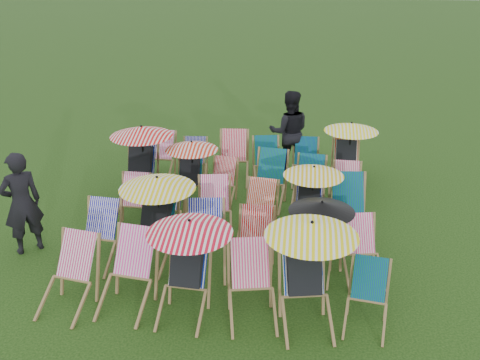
# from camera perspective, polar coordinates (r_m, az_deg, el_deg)

# --- Properties ---
(ground) EXTENTS (100.00, 100.00, 0.00)m
(ground) POSITION_cam_1_polar(r_m,az_deg,el_deg) (9.32, -0.29, -5.78)
(ground) COLOR black
(ground) RESTS_ON ground
(deckchair_0) EXTENTS (0.78, 0.98, 0.96)m
(deckchair_0) POSITION_cam_1_polar(r_m,az_deg,el_deg) (7.69, -17.92, -9.73)
(deckchair_0) COLOR olive
(deckchair_0) RESTS_ON ground
(deckchair_1) EXTENTS (0.79, 1.02, 1.02)m
(deckchair_1) POSITION_cam_1_polar(r_m,az_deg,el_deg) (7.49, -11.95, -9.75)
(deckchair_1) COLOR olive
(deckchair_1) RESTS_ON ground
(deckchair_2) EXTENTS (1.14, 1.19, 1.35)m
(deckchair_2) POSITION_cam_1_polar(r_m,az_deg,el_deg) (7.14, -5.82, -9.21)
(deckchair_2) COLOR olive
(deckchair_2) RESTS_ON ground
(deckchair_3) EXTENTS (0.81, 1.00, 0.97)m
(deckchair_3) POSITION_cam_1_polar(r_m,az_deg,el_deg) (7.13, 1.28, -11.24)
(deckchair_3) COLOR olive
(deckchair_3) RESTS_ON ground
(deckchair_4) EXTENTS (1.20, 1.30, 1.42)m
(deckchair_4) POSITION_cam_1_polar(r_m,az_deg,el_deg) (6.95, 7.20, -9.85)
(deckchair_4) COLOR olive
(deckchair_4) RESTS_ON ground
(deckchair_5) EXTENTS (0.67, 0.84, 0.83)m
(deckchair_5) POSITION_cam_1_polar(r_m,az_deg,el_deg) (7.22, 13.43, -12.20)
(deckchair_5) COLOR olive
(deckchair_5) RESTS_ON ground
(deckchair_6) EXTENTS (0.69, 0.91, 0.94)m
(deckchair_6) POSITION_cam_1_polar(r_m,az_deg,el_deg) (8.59, -15.09, -5.79)
(deckchair_6) COLOR olive
(deckchair_6) RESTS_ON ground
(deckchair_7) EXTENTS (1.17, 1.25, 1.39)m
(deckchair_7) POSITION_cam_1_polar(r_m,az_deg,el_deg) (8.34, -9.20, -4.10)
(deckchair_7) COLOR olive
(deckchair_7) RESTS_ON ground
(deckchair_8) EXTENTS (0.79, 1.01, 1.00)m
(deckchair_8) POSITION_cam_1_polar(r_m,az_deg,el_deg) (8.13, -3.76, -6.45)
(deckchair_8) COLOR olive
(deckchair_8) RESTS_ON ground
(deckchair_9) EXTENTS (0.61, 0.85, 0.91)m
(deckchair_9) POSITION_cam_1_polar(r_m,az_deg,el_deg) (8.13, 1.60, -6.78)
(deckchair_9) COLOR olive
(deckchair_9) RESTS_ON ground
(deckchair_10) EXTENTS (0.98, 1.03, 1.16)m
(deckchair_10) POSITION_cam_1_polar(r_m,az_deg,el_deg) (8.05, 8.20, -6.08)
(deckchair_10) COLOR olive
(deckchair_10) RESTS_ON ground
(deckchair_11) EXTENTS (0.73, 0.91, 0.88)m
(deckchair_11) POSITION_cam_1_polar(r_m,az_deg,el_deg) (8.16, 12.92, -7.43)
(deckchair_11) COLOR olive
(deckchair_11) RESTS_ON ground
(deckchair_12) EXTENTS (0.61, 0.84, 0.89)m
(deckchair_12) POSITION_cam_1_polar(r_m,az_deg,el_deg) (9.57, -11.50, -2.49)
(deckchair_12) COLOR olive
(deckchair_12) RESTS_ON ground
(deckchair_13) EXTENTS (0.62, 0.81, 0.83)m
(deckchair_13) POSITION_cam_1_polar(r_m,az_deg,el_deg) (9.42, -7.88, -2.85)
(deckchair_13) COLOR olive
(deckchair_13) RESTS_ON ground
(deckchair_14) EXTENTS (0.75, 0.94, 0.93)m
(deckchair_14) POSITION_cam_1_polar(r_m,az_deg,el_deg) (9.18, -2.69, -3.03)
(deckchair_14) COLOR olive
(deckchair_14) RESTS_ON ground
(deckchair_15) EXTENTS (0.72, 0.92, 0.91)m
(deckchair_15) POSITION_cam_1_polar(r_m,az_deg,el_deg) (9.08, 1.91, -3.39)
(deckchair_15) COLOR olive
(deckchair_15) RESTS_ON ground
(deckchair_16) EXTENTS (1.02, 1.06, 1.21)m
(deckchair_16) POSITION_cam_1_polar(r_m,az_deg,el_deg) (9.14, 7.44, -2.12)
(deckchair_16) COLOR olive
(deckchair_16) RESTS_ON ground
(deckchair_17) EXTENTS (0.77, 1.01, 1.03)m
(deckchair_17) POSITION_cam_1_polar(r_m,az_deg,el_deg) (9.18, 11.63, -3.15)
(deckchair_17) COLOR olive
(deckchair_17) RESTS_ON ground
(deckchair_18) EXTENTS (1.21, 1.26, 1.44)m
(deckchair_18) POSITION_cam_1_polar(r_m,az_deg,el_deg) (10.56, -10.67, 1.95)
(deckchair_18) COLOR olive
(deckchair_18) RESTS_ON ground
(deckchair_19) EXTENTS (1.01, 1.05, 1.20)m
(deckchair_19) POSITION_cam_1_polar(r_m,az_deg,el_deg) (10.29, -5.40, 0.94)
(deckchair_19) COLOR olive
(deckchair_19) RESTS_ON ground
(deckchair_20) EXTENTS (0.62, 0.81, 0.82)m
(deckchair_20) POSITION_cam_1_polar(r_m,az_deg,el_deg) (10.31, -1.96, -0.27)
(deckchair_20) COLOR olive
(deckchair_20) RESTS_ON ground
(deckchair_21) EXTENTS (0.77, 0.99, 0.99)m
(deckchair_21) POSITION_cam_1_polar(r_m,az_deg,el_deg) (10.21, 3.07, -0.02)
(deckchair_21) COLOR olive
(deckchair_21) RESTS_ON ground
(deckchair_22) EXTENTS (0.72, 0.92, 0.93)m
(deckchair_22) POSITION_cam_1_polar(r_m,az_deg,el_deg) (10.20, 7.35, -0.42)
(deckchair_22) COLOR olive
(deckchair_22) RESTS_ON ground
(deckchair_23) EXTENTS (0.60, 0.82, 0.87)m
(deckchair_23) POSITION_cam_1_polar(r_m,az_deg,el_deg) (10.14, 11.32, -1.00)
(deckchair_23) COLOR olive
(deckchair_23) RESTS_ON ground
(deckchair_24) EXTENTS (0.66, 0.89, 0.93)m
(deckchair_24) POSITION_cam_1_polar(r_m,az_deg,el_deg) (11.62, -8.60, 2.53)
(deckchair_24) COLOR olive
(deckchair_24) RESTS_ON ground
(deckchair_25) EXTENTS (0.63, 0.83, 0.85)m
(deckchair_25) POSITION_cam_1_polar(r_m,az_deg,el_deg) (11.37, -4.90, 2.04)
(deckchair_25) COLOR olive
(deckchair_25) RESTS_ON ground
(deckchair_26) EXTENTS (0.73, 0.97, 1.01)m
(deckchair_26) POSITION_cam_1_polar(r_m,az_deg,el_deg) (11.28, -0.70, 2.37)
(deckchair_26) COLOR olive
(deckchair_26) RESTS_ON ground
(deckchair_27) EXTENTS (0.76, 0.95, 0.92)m
(deckchair_27) POSITION_cam_1_polar(r_m,az_deg,el_deg) (11.16, 2.95, 1.89)
(deckchair_27) COLOR olive
(deckchair_27) RESTS_ON ground
(deckchair_28) EXTENTS (0.59, 0.83, 0.89)m
(deckchair_28) POSITION_cam_1_polar(r_m,az_deg,el_deg) (11.27, 7.00, 1.86)
(deckchair_28) COLOR olive
(deckchair_28) RESTS_ON ground
(deckchair_29) EXTENTS (1.10, 1.14, 1.31)m
(deckchair_29) POSITION_cam_1_polar(r_m,az_deg,el_deg) (11.23, 11.40, 2.83)
(deckchair_29) COLOR olive
(deckchair_29) RESTS_ON ground
(person_left) EXTENTS (0.73, 0.73, 1.71)m
(person_left) POSITION_cam_1_polar(r_m,az_deg,el_deg) (9.13, -22.27, -2.30)
(person_left) COLOR black
(person_left) RESTS_ON ground
(person_rear) EXTENTS (0.96, 0.78, 1.82)m
(person_rear) POSITION_cam_1_polar(r_m,az_deg,el_deg) (11.67, 5.27, 5.12)
(person_rear) COLOR black
(person_rear) RESTS_ON ground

